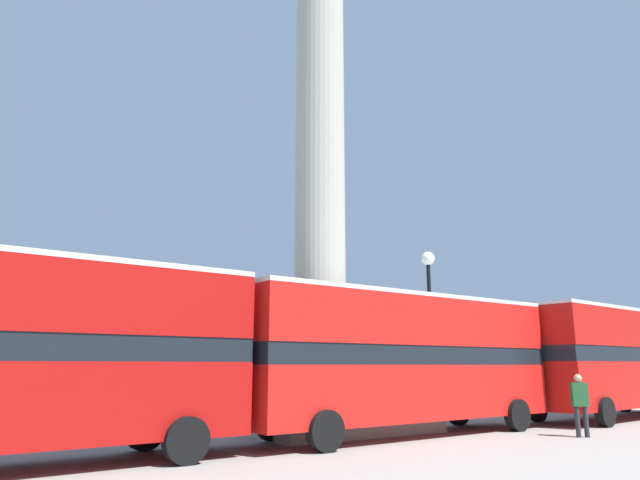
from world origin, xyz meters
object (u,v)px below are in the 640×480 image
at_px(equestrian_statue, 447,379).
at_px(street_lamp, 430,315).
at_px(pedestrian_near_lamp, 580,401).
at_px(bus_a, 611,358).
at_px(bus_c, 402,357).
at_px(monument_column, 320,251).

relative_size(equestrian_statue, street_lamp, 0.88).
height_order(equestrian_statue, pedestrian_near_lamp, equestrian_statue).
xyz_separation_m(bus_a, bus_c, (-11.01, 0.38, -0.05)).
relative_size(monument_column, equestrian_statue, 3.52).
height_order(bus_c, pedestrian_near_lamp, bus_c).
bearing_deg(equestrian_statue, bus_c, -111.81).
relative_size(bus_a, equestrian_statue, 2.00).
bearing_deg(bus_a, street_lamp, 163.27).
height_order(monument_column, bus_c, monument_column).
bearing_deg(bus_c, bus_a, -4.05).
xyz_separation_m(monument_column, equestrian_statue, (8.87, 2.71, -4.56)).
bearing_deg(monument_column, pedestrian_near_lamp, -48.92).
xyz_separation_m(monument_column, bus_a, (12.11, -3.27, -3.63)).
relative_size(bus_c, street_lamp, 1.81).
height_order(bus_a, bus_c, bus_a).
bearing_deg(bus_c, street_lamp, 25.18).
relative_size(bus_a, pedestrian_near_lamp, 5.94).
distance_m(equestrian_statue, pedestrian_near_lamp, 9.47).
height_order(bus_c, street_lamp, street_lamp).
bearing_deg(monument_column, street_lamp, -22.70).
distance_m(bus_c, street_lamp, 3.29).
bearing_deg(pedestrian_near_lamp, street_lamp, 140.28).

